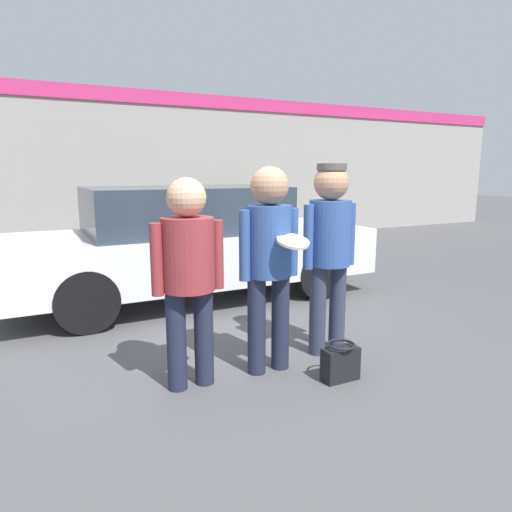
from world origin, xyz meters
TOP-DOWN VIEW (x-y plane):
  - ground_plane at (0.00, 0.00)m, footprint 56.00×56.00m
  - storefront_building at (0.00, 7.08)m, footprint 24.00×0.22m
  - person_left at (-0.56, -0.20)m, footprint 0.56×0.39m
  - person_middle_with_frisbee at (0.11, -0.22)m, footprint 0.53×0.56m
  - person_right at (0.79, -0.11)m, footprint 0.54×0.37m
  - parked_car_near at (0.29, 2.25)m, footprint 4.65×1.81m
  - shrub at (3.15, 6.28)m, footprint 1.23×1.23m
  - handbag at (0.54, -0.65)m, footprint 0.30×0.23m

SIDE VIEW (x-z plane):
  - ground_plane at x=0.00m, z-range 0.00..0.00m
  - handbag at x=0.54m, z-range -0.01..0.30m
  - shrub at x=3.15m, z-range 0.00..1.23m
  - parked_car_near at x=0.29m, z-range 0.01..1.47m
  - person_left at x=-0.56m, z-range 0.16..1.77m
  - person_middle_with_frisbee at x=0.11m, z-range 0.17..1.86m
  - person_right at x=0.79m, z-range 0.18..1.91m
  - storefront_building at x=0.00m, z-range 0.03..3.46m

